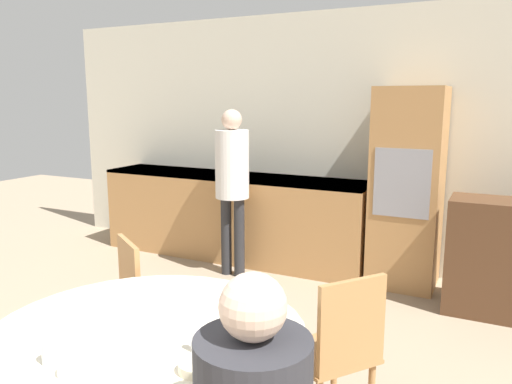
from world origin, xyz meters
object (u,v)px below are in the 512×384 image
Objects in this scene: chair_far_right at (339,348)px; bowl_near at (197,367)px; cup at (52,353)px; bowl_centre at (79,368)px; dining_table at (148,377)px; oven_unit at (407,188)px; chair_far_left at (115,306)px; person_standing at (232,174)px.

chair_far_right is 6.79× the size of bowl_near.
cup reaches higher than bowl_centre.
dining_table is 1.51× the size of chair_far_right.
dining_table is 0.43m from bowl_centre.
chair_far_left is at bearing -116.46° from oven_unit.
cup is 0.64× the size of bowl_near.
chair_far_right is at bearing -87.41° from oven_unit.
cup is (-0.67, -3.47, -0.11)m from oven_unit.
chair_far_right is (0.63, 0.70, -0.05)m from dining_table.
bowl_centre is (-0.01, -0.36, 0.23)m from dining_table.
bowl_near is at bearing 27.13° from bowl_centre.
oven_unit is 1.13× the size of person_standing.
chair_far_left reaches higher than bowl_centre.
person_standing is at bearing 111.64° from dining_table.
chair_far_left is 0.55× the size of person_standing.
chair_far_left is at bearing 144.79° from bowl_near.
dining_table is at bearing 154.89° from bowl_near.
cup is (-0.15, -0.36, 0.25)m from dining_table.
chair_far_left is 1.16m from cup.
dining_table is at bearing -99.54° from oven_unit.
bowl_centre is at bearing -152.87° from bowl_near.
person_standing is 3.11m from bowl_near.
chair_far_right is 1.35m from cup.
bowl_centre is (-0.53, -3.47, -0.13)m from oven_unit.
chair_far_left is 1.37m from bowl_near.
chair_far_left is at bearing -81.34° from person_standing.
bowl_near is at bearing -92.77° from oven_unit.
cup is at bearing -24.71° from chair_far_left.
oven_unit is at bearing 97.55° from chair_far_left.
oven_unit is 12.35× the size of bowl_centre.
oven_unit is at bearing -140.81° from chair_far_right.
dining_table is at bearing -5.49° from chair_far_right.
chair_far_right reaches higher than bowl_centre.
dining_table is at bearing -5.49° from chair_far_left.
oven_unit reaches higher than dining_table.
oven_unit is 2.45m from chair_far_right.
bowl_near is at bearing -63.27° from person_standing.
chair_far_right is at bearing 47.90° from dining_table.
cup is (0.58, -0.96, 0.30)m from chair_far_left.
oven_unit is at bearing 18.14° from person_standing.
person_standing is 3.14m from bowl_centre.
chair_far_right is 10.57× the size of cup.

